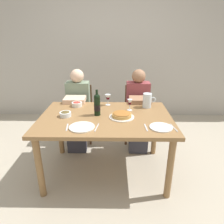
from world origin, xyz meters
The scene contains 20 objects.
ground_plane centered at (0.00, 0.00, 0.00)m, with size 8.00×8.00×0.00m, color #B2A893.
back_wall centered at (0.00, 1.94, 1.40)m, with size 8.00×0.10×2.80m, color #B2ADA3.
dining_table centered at (0.00, 0.00, 0.67)m, with size 1.50×1.00×0.76m.
wine_bottle centered at (-0.10, 0.04, 0.89)m, with size 0.07×0.07×0.30m.
water_pitcher centered at (0.52, 0.31, 0.84)m, with size 0.16×0.11×0.18m.
baked_tart centered at (0.18, -0.03, 0.79)m, with size 0.28×0.28×0.06m.
salad_bowl centered at (-0.39, 0.33, 0.79)m, with size 0.13×0.13×0.06m.
olive_bowl centered at (-0.46, -0.01, 0.79)m, with size 0.13×0.13×0.06m.
wine_glass_left_diner centered at (0.01, 0.38, 0.86)m, with size 0.07×0.07×0.14m.
wine_glass_right_diner centered at (0.29, 0.20, 0.86)m, with size 0.06×0.06×0.14m.
dinner_plate_left_setting centered at (-0.23, -0.30, 0.77)m, with size 0.26×0.26×0.01m, color silver.
dinner_plate_right_setting centered at (0.57, -0.29, 0.77)m, with size 0.23×0.23×0.01m, color white.
fork_left_setting centered at (-0.38, -0.30, 0.76)m, with size 0.16×0.01×0.01m, color silver.
knife_left_setting centered at (-0.08, -0.30, 0.76)m, with size 0.18×0.01×0.01m, color silver.
knife_right_setting centered at (0.70, -0.29, 0.76)m, with size 0.18×0.01×0.01m, color silver.
spoon_right_setting centered at (0.42, -0.29, 0.76)m, with size 0.16×0.01×0.01m, color silver.
chair_left centered at (-0.45, 0.91, 0.50)m, with size 0.40×0.40×0.87m.
diner_left centered at (-0.45, 0.68, 0.62)m, with size 0.34×0.50×1.16m.
chair_right centered at (0.45, 0.91, 0.50)m, with size 0.40×0.40×0.87m.
diner_right centered at (0.45, 0.68, 0.62)m, with size 0.34×0.50×1.16m.
Camera 1 is at (0.10, -2.12, 1.66)m, focal length 32.32 mm.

